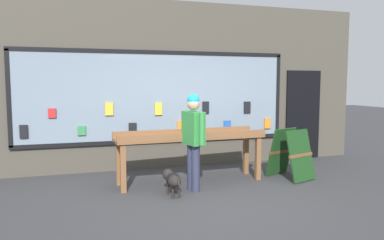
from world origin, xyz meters
The scene contains 6 objects.
ground_plane centered at (0.00, 0.00, 0.00)m, with size 40.00×40.00×0.00m, color #38383A.
shopfront_facade centered at (0.02, 2.39, 1.74)m, with size 8.95×0.29×3.52m.
display_table_main centered at (0.00, 0.98, 0.77)m, with size 2.73×0.74×0.95m.
person_browsing centered at (-0.10, 0.49, 0.94)m, with size 0.30×0.64×1.63m.
small_dog centered at (-0.51, 0.30, 0.26)m, with size 0.25×0.62×0.39m.
sandwich_board_sign centered at (1.91, 0.70, 0.48)m, with size 0.80×0.88×0.93m.
Camera 1 is at (-1.99, -5.41, 1.81)m, focal length 35.00 mm.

